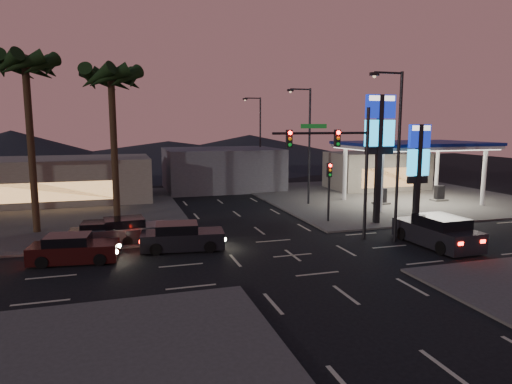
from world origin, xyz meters
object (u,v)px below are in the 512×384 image
object	(u,v)px
car_lane_b_front	(129,231)
car_lane_b_mid	(104,234)
traffic_signal_mast	(341,155)
car_lane_a_front	(181,237)
car_lane_a_mid	(73,249)
suv_station	(437,232)
pylon_sign_tall	(380,133)
pylon_sign_short	(418,159)
gas_station	(413,146)

from	to	relation	value
car_lane_b_front	car_lane_b_mid	distance (m)	1.39
traffic_signal_mast	car_lane_a_front	bearing A→B (deg)	174.32
car_lane_a_mid	suv_station	distance (m)	20.14
pylon_sign_tall	car_lane_b_mid	world-z (taller)	pylon_sign_tall
car_lane_a_mid	car_lane_b_mid	size ratio (longest dim) A/B	1.06
traffic_signal_mast	car_lane_b_mid	xyz separation A→B (m)	(-13.51, 3.39, -4.59)
car_lane_b_front	car_lane_b_mid	bearing A→B (deg)	-179.77
pylon_sign_short	traffic_signal_mast	distance (m)	7.69
gas_station	pylon_sign_tall	bearing A→B (deg)	-139.09
car_lane_a_mid	car_lane_b_front	distance (m)	4.28
pylon_sign_tall	traffic_signal_mast	size ratio (longest dim) A/B	1.12
car_lane_a_front	pylon_sign_short	bearing A→B (deg)	5.46
gas_station	car_lane_b_mid	distance (m)	26.96
suv_station	car_lane_b_mid	bearing A→B (deg)	161.99
car_lane_a_front	gas_station	bearing A→B (deg)	22.84
pylon_sign_short	car_lane_a_mid	bearing A→B (deg)	-174.02
gas_station	car_lane_b_mid	xyz separation A→B (m)	(-25.76, -6.62, -4.45)
gas_station	pylon_sign_short	distance (m)	9.02
pylon_sign_tall	car_lane_b_front	xyz separation A→B (m)	(-16.87, -0.12, -5.69)
traffic_signal_mast	suv_station	xyz separation A→B (m)	(4.98, -2.62, -4.39)
traffic_signal_mast	car_lane_b_front	world-z (taller)	traffic_signal_mast
pylon_sign_tall	traffic_signal_mast	world-z (taller)	pylon_sign_tall
car_lane_b_front	traffic_signal_mast	bearing A→B (deg)	-15.64
car_lane_b_front	pylon_sign_tall	bearing A→B (deg)	0.40
car_lane_b_mid	suv_station	size ratio (longest dim) A/B	0.79
pylon_sign_short	car_lane_b_mid	xyz separation A→B (m)	(-20.76, 0.88, -4.02)
traffic_signal_mast	car_lane_b_mid	size ratio (longest dim) A/B	1.86
pylon_sign_tall	traffic_signal_mast	bearing A→B (deg)	-143.48
car_lane_b_front	car_lane_a_mid	bearing A→B (deg)	-131.44
car_lane_a_front	suv_station	size ratio (longest dim) A/B	0.89
gas_station	car_lane_a_front	xyz separation A→B (m)	(-21.57, -9.08, -4.37)
car_lane_b_mid	suv_station	bearing A→B (deg)	-18.01
car_lane_a_front	car_lane_a_mid	size ratio (longest dim) A/B	1.07
gas_station	car_lane_a_front	world-z (taller)	gas_station
car_lane_b_front	suv_station	distance (m)	18.13
traffic_signal_mast	car_lane_b_mid	world-z (taller)	traffic_signal_mast
traffic_signal_mast	car_lane_a_mid	bearing A→B (deg)	179.29
gas_station	car_lane_a_front	distance (m)	23.81
traffic_signal_mast	car_lane_a_front	size ratio (longest dim) A/B	1.64
car_lane_b_mid	suv_station	xyz separation A→B (m)	(18.49, -6.01, 0.20)
car_lane_a_front	car_lane_b_mid	size ratio (longest dim) A/B	1.13
gas_station	pylon_sign_short	bearing A→B (deg)	-123.69
car_lane_b_front	car_lane_a_front	bearing A→B (deg)	-41.38
car_lane_a_front	car_lane_b_front	world-z (taller)	car_lane_a_front
gas_station	car_lane_a_mid	distance (m)	29.26
car_lane_a_mid	car_lane_a_front	bearing A→B (deg)	7.50
pylon_sign_tall	car_lane_b_front	bearing A→B (deg)	-179.60
gas_station	traffic_signal_mast	size ratio (longest dim) A/B	1.53
traffic_signal_mast	car_lane_b_mid	bearing A→B (deg)	165.92
pylon_sign_tall	suv_station	xyz separation A→B (m)	(0.23, -6.13, -5.56)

